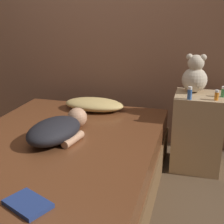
# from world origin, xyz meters

# --- Properties ---
(ground_plane) EXTENTS (12.00, 12.00, 0.00)m
(ground_plane) POSITION_xyz_m (0.00, 0.00, 0.00)
(ground_plane) COLOR brown
(wall_back) EXTENTS (8.00, 0.06, 2.60)m
(wall_back) POSITION_xyz_m (0.00, 1.27, 1.30)
(wall_back) COLOR #996B51
(wall_back) RESTS_ON ground_plane
(bed) EXTENTS (1.49, 1.98, 0.47)m
(bed) POSITION_xyz_m (0.00, 0.00, 0.23)
(bed) COLOR brown
(bed) RESTS_ON ground_plane
(nightstand) EXTENTS (0.43, 0.41, 0.70)m
(nightstand) POSITION_xyz_m (1.02, 0.77, 0.35)
(nightstand) COLOR tan
(nightstand) RESTS_ON ground_plane
(pillow) EXTENTS (0.59, 0.32, 0.11)m
(pillow) POSITION_xyz_m (0.03, 0.77, 0.53)
(pillow) COLOR tan
(pillow) RESTS_ON bed
(person_lying) EXTENTS (0.41, 0.69, 0.17)m
(person_lying) POSITION_xyz_m (-0.01, 0.03, 0.56)
(person_lying) COLOR black
(person_lying) RESTS_ON bed
(teddy_bear) EXTENTS (0.22, 0.22, 0.34)m
(teddy_bear) POSITION_xyz_m (0.96, 0.85, 0.85)
(teddy_bear) COLOR beige
(teddy_bear) RESTS_ON nightstand
(bottle_orange) EXTENTS (0.03, 0.03, 0.09)m
(bottle_orange) POSITION_xyz_m (1.15, 0.63, 0.75)
(bottle_orange) COLOR orange
(bottle_orange) RESTS_ON nightstand
(bottle_blue) EXTENTS (0.04, 0.04, 0.11)m
(bottle_blue) POSITION_xyz_m (0.93, 0.60, 0.76)
(bottle_blue) COLOR #3866B2
(bottle_blue) RESTS_ON nightstand
(bottle_green) EXTENTS (0.04, 0.04, 0.09)m
(bottle_green) POSITION_xyz_m (1.21, 0.75, 0.75)
(bottle_green) COLOR #3D8E4C
(bottle_green) RESTS_ON nightstand
(book) EXTENTS (0.28, 0.24, 0.02)m
(book) POSITION_xyz_m (0.20, -0.80, 0.49)
(book) COLOR navy
(book) RESTS_ON bed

